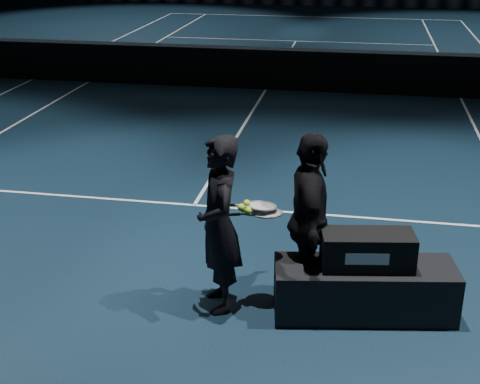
% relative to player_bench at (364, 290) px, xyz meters
% --- Properties ---
extents(floor, '(36.00, 36.00, 0.00)m').
position_rel_player_bench_xyz_m(floor, '(-2.20, 8.61, -0.25)').
color(floor, black).
rests_on(floor, ground).
extents(court_lines, '(10.98, 23.78, 0.01)m').
position_rel_player_bench_xyz_m(court_lines, '(-2.20, 8.61, -0.25)').
color(court_lines, white).
rests_on(court_lines, floor).
extents(net_mesh, '(12.80, 0.02, 0.86)m').
position_rel_player_bench_xyz_m(net_mesh, '(-2.20, 8.61, 0.20)').
color(net_mesh, black).
rests_on(net_mesh, floor).
extents(net_tape, '(12.80, 0.03, 0.07)m').
position_rel_player_bench_xyz_m(net_tape, '(-2.20, 8.61, 0.66)').
color(net_tape, white).
rests_on(net_tape, net_mesh).
extents(player_bench, '(1.75, 0.82, 0.50)m').
position_rel_player_bench_xyz_m(player_bench, '(0.00, 0.00, 0.00)').
color(player_bench, black).
rests_on(player_bench, floor).
extents(racket_bag, '(0.89, 0.49, 0.34)m').
position_rel_player_bench_xyz_m(racket_bag, '(0.00, 0.00, 0.42)').
color(racket_bag, black).
rests_on(racket_bag, player_bench).
extents(bag_signature, '(0.39, 0.07, 0.11)m').
position_rel_player_bench_xyz_m(bag_signature, '(0.00, -0.18, 0.42)').
color(bag_signature, white).
rests_on(bag_signature, racket_bag).
extents(player_a, '(0.62, 0.74, 1.72)m').
position_rel_player_bench_xyz_m(player_a, '(-1.36, -0.10, 0.61)').
color(player_a, black).
rests_on(player_a, floor).
extents(player_b, '(0.59, 1.06, 1.72)m').
position_rel_player_bench_xyz_m(player_b, '(-0.55, 0.14, 0.61)').
color(player_b, black).
rests_on(player_b, floor).
extents(racket_lower, '(0.71, 0.40, 0.03)m').
position_rel_player_bench_xyz_m(racket_lower, '(-0.93, 0.02, 0.70)').
color(racket_lower, black).
rests_on(racket_lower, player_a).
extents(racket_upper, '(0.71, 0.44, 0.10)m').
position_rel_player_bench_xyz_m(racket_upper, '(-0.99, 0.05, 0.76)').
color(racket_upper, black).
rests_on(racket_upper, player_b).
extents(tennis_balls, '(0.12, 0.10, 0.12)m').
position_rel_player_bench_xyz_m(tennis_balls, '(-1.12, -0.03, 0.76)').
color(tennis_balls, '#B5E430').
rests_on(tennis_balls, racket_upper).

